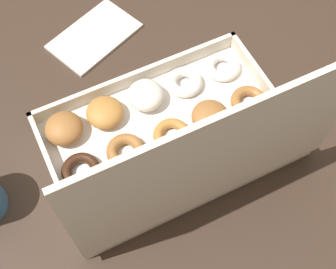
# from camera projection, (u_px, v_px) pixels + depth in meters

# --- Properties ---
(ground_plane) EXTENTS (8.00, 8.00, 0.00)m
(ground_plane) POSITION_uv_depth(u_px,v_px,m) (158.00, 225.00, 1.45)
(ground_plane) COLOR #6B6054
(dining_table) EXTENTS (1.21, 0.89, 0.71)m
(dining_table) POSITION_uv_depth(u_px,v_px,m) (152.00, 126.00, 0.91)
(dining_table) COLOR #38281E
(dining_table) RESTS_ON ground_plane
(donut_box) EXTENTS (0.40, 0.27, 0.28)m
(donut_box) POSITION_uv_depth(u_px,v_px,m) (172.00, 141.00, 0.73)
(donut_box) COLOR silver
(donut_box) RESTS_ON dining_table
(paper_napkin) EXTENTS (0.19, 0.16, 0.01)m
(paper_napkin) POSITION_uv_depth(u_px,v_px,m) (94.00, 36.00, 0.89)
(paper_napkin) COLOR silver
(paper_napkin) RESTS_ON dining_table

